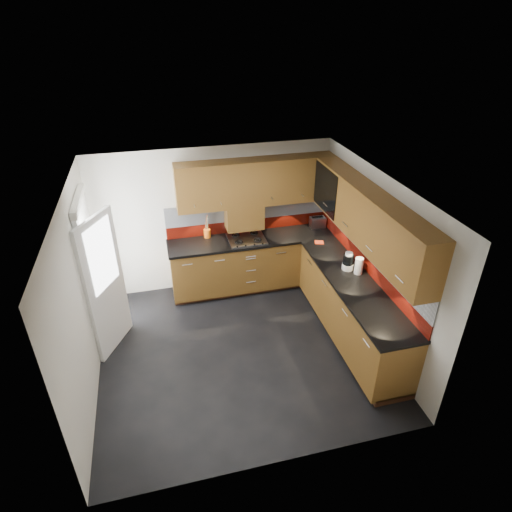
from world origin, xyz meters
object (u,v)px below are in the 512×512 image
object	(u,v)px
utensil_pot	(207,232)
toaster	(317,222)
food_processor	(348,262)
gas_hob	(247,239)

from	to	relation	value
utensil_pot	toaster	size ratio (longest dim) A/B	1.56
toaster	utensil_pot	bearing A→B (deg)	177.24
utensil_pot	food_processor	distance (m)	2.32
gas_hob	utensil_pot	size ratio (longest dim) A/B	1.47
gas_hob	toaster	bearing A→B (deg)	6.84
utensil_pot	toaster	distance (m)	1.87
toaster	food_processor	world-z (taller)	food_processor
gas_hob	toaster	distance (m)	1.28
utensil_pot	food_processor	world-z (taller)	utensil_pot
food_processor	toaster	bearing A→B (deg)	86.74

